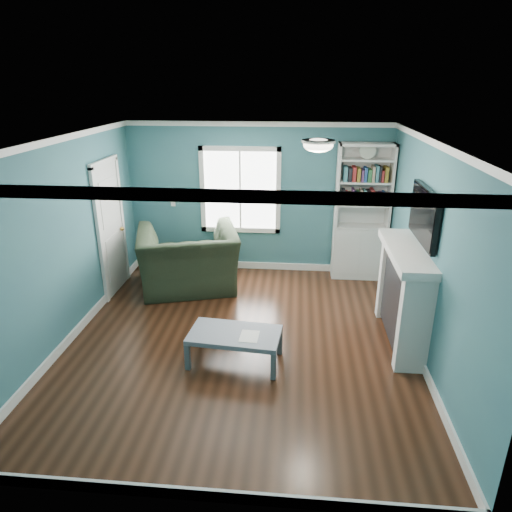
{
  "coord_description": "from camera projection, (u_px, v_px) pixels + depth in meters",
  "views": [
    {
      "loc": [
        0.67,
        -5.21,
        3.23
      ],
      "look_at": [
        0.16,
        0.4,
        1.05
      ],
      "focal_mm": 32.0,
      "sensor_mm": 36.0,
      "label": 1
    }
  ],
  "objects": [
    {
      "name": "floor",
      "position": [
        241.0,
        340.0,
        6.06
      ],
      "size": [
        5.0,
        5.0,
        0.0
      ],
      "primitive_type": "plane",
      "color": "black",
      "rests_on": "ground"
    },
    {
      "name": "coffee_table",
      "position": [
        235.0,
        337.0,
        5.49
      ],
      "size": [
        1.14,
        0.7,
        0.4
      ],
      "rotation": [
        0.0,
        0.0,
        -0.1
      ],
      "color": "#485057",
      "rests_on": "ground"
    },
    {
      "name": "fireplace",
      "position": [
        403.0,
        297.0,
        5.84
      ],
      "size": [
        0.44,
        1.58,
        1.3
      ],
      "color": "black",
      "rests_on": "ground"
    },
    {
      "name": "tv",
      "position": [
        424.0,
        215.0,
        5.44
      ],
      "size": [
        0.06,
        1.1,
        0.65
      ],
      "primitive_type": "cube",
      "color": "black",
      "rests_on": "fireplace"
    },
    {
      "name": "bookshelf",
      "position": [
        361.0,
        226.0,
        7.72
      ],
      "size": [
        0.9,
        0.35,
        2.31
      ],
      "color": "silver",
      "rests_on": "ground"
    },
    {
      "name": "window",
      "position": [
        240.0,
        190.0,
        7.87
      ],
      "size": [
        1.4,
        0.06,
        1.5
      ],
      "color": "white",
      "rests_on": "room_walls"
    },
    {
      "name": "paper_sheet",
      "position": [
        249.0,
        336.0,
        5.39
      ],
      "size": [
        0.23,
        0.29,
        0.0
      ],
      "primitive_type": "cube",
      "rotation": [
        0.0,
        0.0,
        -0.05
      ],
      "color": "white",
      "rests_on": "coffee_table"
    },
    {
      "name": "room_walls",
      "position": [
        240.0,
        227.0,
        5.49
      ],
      "size": [
        5.0,
        5.0,
        5.0
      ],
      "color": "#336373",
      "rests_on": "ground"
    },
    {
      "name": "ceiling_fixture",
      "position": [
        318.0,
        144.0,
        5.16
      ],
      "size": [
        0.38,
        0.38,
        0.15
      ],
      "color": "white",
      "rests_on": "room_walls"
    },
    {
      "name": "trim",
      "position": [
        240.0,
        253.0,
        5.61
      ],
      "size": [
        4.5,
        5.0,
        2.6
      ],
      "color": "white",
      "rests_on": "ground"
    },
    {
      "name": "light_switch",
      "position": [
        173.0,
        203.0,
        8.06
      ],
      "size": [
        0.08,
        0.01,
        0.12
      ],
      "primitive_type": "cube",
      "color": "white",
      "rests_on": "room_walls"
    },
    {
      "name": "door",
      "position": [
        111.0,
        227.0,
        7.16
      ],
      "size": [
        0.12,
        0.98,
        2.17
      ],
      "color": "silver",
      "rests_on": "ground"
    },
    {
      "name": "recliner",
      "position": [
        188.0,
        250.0,
        7.34
      ],
      "size": [
        1.76,
        1.39,
        1.35
      ],
      "primitive_type": "imported",
      "rotation": [
        0.0,
        0.0,
        -2.86
      ],
      "color": "black",
      "rests_on": "ground"
    }
  ]
}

